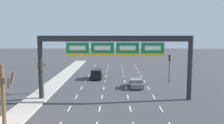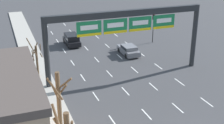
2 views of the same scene
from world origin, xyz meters
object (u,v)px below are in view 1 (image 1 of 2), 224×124
object	(u,v)px
tree_bare_second	(42,76)
tree_bare_closest	(3,92)
sign_gantry	(115,51)
suv_black	(96,74)
traffic_light_near_gantry	(169,63)
car_grey	(136,83)

from	to	relation	value
tree_bare_second	tree_bare_closest	bearing A→B (deg)	-89.13
sign_gantry	tree_bare_closest	bearing A→B (deg)	-136.66
suv_black	traffic_light_near_gantry	distance (m)	12.72
sign_gantry	car_grey	bearing A→B (deg)	64.54
sign_gantry	tree_bare_second	world-z (taller)	sign_gantry
sign_gantry	suv_black	xyz separation A→B (m)	(-3.26, 13.51, -5.04)
car_grey	tree_bare_closest	distance (m)	20.33
tree_bare_closest	traffic_light_near_gantry	bearing A→B (deg)	46.47
car_grey	tree_bare_closest	size ratio (longest dim) A/B	0.80
tree_bare_closest	tree_bare_second	world-z (taller)	tree_bare_closest
suv_black	traffic_light_near_gantry	world-z (taller)	traffic_light_near_gantry
sign_gantry	traffic_light_near_gantry	bearing A→B (deg)	49.51
suv_black	traffic_light_near_gantry	size ratio (longest dim) A/B	0.93
traffic_light_near_gantry	tree_bare_closest	xyz separation A→B (m)	(-18.44, -19.41, -0.13)
sign_gantry	tree_bare_second	distance (m)	10.84
car_grey	tree_bare_second	bearing A→B (deg)	-164.52
traffic_light_near_gantry	tree_bare_closest	bearing A→B (deg)	-133.53
sign_gantry	suv_black	bearing A→B (deg)	103.57
tree_bare_closest	tree_bare_second	bearing A→B (deg)	90.87
traffic_light_near_gantry	tree_bare_closest	world-z (taller)	tree_bare_closest
car_grey	tree_bare_closest	world-z (taller)	tree_bare_closest
car_grey	traffic_light_near_gantry	bearing A→B (deg)	33.39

